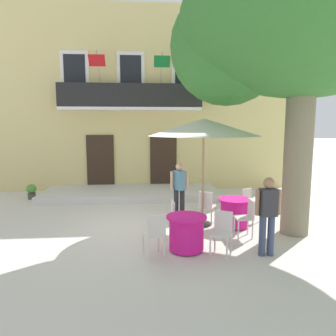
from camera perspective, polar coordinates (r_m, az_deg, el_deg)
ground_plane at (r=8.34m, az=-3.48°, el=-10.85°), size 120.00×120.00×0.00m
building_facade at (r=14.95m, az=-6.47°, el=11.82°), size 13.00×5.09×7.50m
entrance_step_platform at (r=11.98m, az=-6.73°, el=-4.56°), size 6.57×2.42×0.25m
plane_tree at (r=8.43m, az=23.14°, el=22.67°), size 5.96×5.23×6.80m
cafe_table_near_tree at (r=6.77m, az=3.41°, el=-11.78°), size 0.86×0.86×0.76m
cafe_chair_near_tree_0 at (r=6.38m, az=-2.44°, el=-11.72°), size 0.51×0.51×0.91m
cafe_chair_near_tree_1 at (r=6.59m, az=9.88°, el=-11.20°), size 0.54×0.54×0.91m
cafe_chair_near_tree_2 at (r=7.42m, az=1.73°, el=-8.91°), size 0.42×0.42×0.91m
cafe_table_middle at (r=8.45m, az=12.12°, el=-7.99°), size 0.86×0.86×0.76m
cafe_chair_middle_0 at (r=8.55m, az=7.11°, el=-6.75°), size 0.55×0.55×0.91m
cafe_chair_middle_1 at (r=7.75m, az=14.26°, el=-8.44°), size 0.40×0.40×0.91m
cafe_chair_middle_2 at (r=9.04m, az=14.75°, el=-6.14°), size 0.56×0.56×0.91m
cafe_umbrella at (r=8.13m, az=6.57°, el=7.36°), size 2.90×2.90×2.85m
ground_planter_left at (r=12.44m, az=-23.80°, el=-3.85°), size 0.36×0.36×0.55m
pedestrian_near_entrance at (r=6.67m, az=17.83°, el=-7.71°), size 0.53×0.25×1.63m
pedestrian_mid_plaza at (r=9.05m, az=2.08°, el=-3.45°), size 0.53×0.40×1.60m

